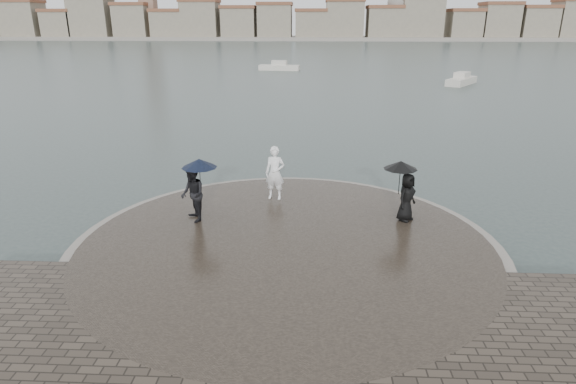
{
  "coord_description": "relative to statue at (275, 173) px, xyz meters",
  "views": [
    {
      "loc": [
        0.69,
        -9.19,
        6.47
      ],
      "look_at": [
        0.0,
        4.8,
        1.45
      ],
      "focal_mm": 30.0,
      "sensor_mm": 36.0,
      "label": 1
    }
  ],
  "objects": [
    {
      "name": "visitor_right",
      "position": [
        4.26,
        -1.76,
        0.17
      ],
      "size": [
        1.22,
        1.09,
        1.95
      ],
      "color": "black",
      "rests_on": "quay_tip"
    },
    {
      "name": "boats",
      "position": [
        6.95,
        43.72,
        -0.95
      ],
      "size": [
        25.38,
        18.24,
        1.5
      ],
      "color": "beige",
      "rests_on": "ground"
    },
    {
      "name": "statue",
      "position": [
        0.0,
        0.0,
        0.0
      ],
      "size": [
        0.77,
        0.57,
        1.93
      ],
      "primitive_type": "imported",
      "rotation": [
        0.0,
        0.0,
        -0.16
      ],
      "color": "white",
      "rests_on": "quay_tip"
    },
    {
      "name": "quay_tip",
      "position": [
        0.58,
        -3.65,
        -1.14
      ],
      "size": [
        11.9,
        11.9,
        0.36
      ],
      "primitive_type": "cylinder",
      "color": "#2D261E",
      "rests_on": "ground"
    },
    {
      "name": "kerb_ring",
      "position": [
        0.58,
        -3.65,
        -1.16
      ],
      "size": [
        12.5,
        12.5,
        0.32
      ],
      "primitive_type": "cylinder",
      "color": "gray",
      "rests_on": "ground"
    },
    {
      "name": "far_skyline",
      "position": [
        -5.71,
        153.56,
        4.29
      ],
      "size": [
        260.0,
        20.0,
        37.0
      ],
      "color": "gray",
      "rests_on": "ground"
    },
    {
      "name": "ground",
      "position": [
        0.58,
        -7.15,
        -1.32
      ],
      "size": [
        400.0,
        400.0,
        0.0
      ],
      "primitive_type": "plane",
      "color": "#2B3835",
      "rests_on": "ground"
    },
    {
      "name": "visitor_left",
      "position": [
        -2.4,
        -2.15,
        0.18
      ],
      "size": [
        1.32,
        1.21,
        2.04
      ],
      "color": "black",
      "rests_on": "quay_tip"
    }
  ]
}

